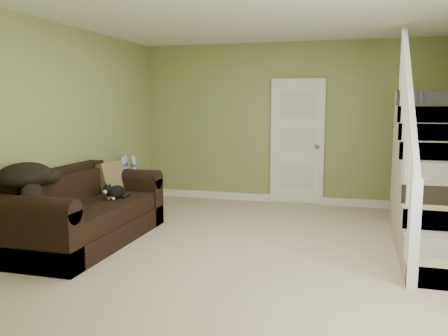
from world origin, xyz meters
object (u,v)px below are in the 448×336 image
Objects in this scene: sofa at (85,215)px; side_table at (131,191)px; cat at (115,192)px; banana at (71,211)px.

sofa reaches higher than side_table.
side_table is 1.32m from cat.
side_table is (-0.21, 1.57, -0.01)m from sofa.
sofa reaches higher than banana.
sofa is 4.90× the size of cat.
banana is (-0.08, -0.81, -0.06)m from cat.
banana is at bearing -73.94° from sofa.
cat is at bearing -71.14° from side_table.
banana is at bearing -80.49° from side_table.
sofa is at bearing 96.56° from banana.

